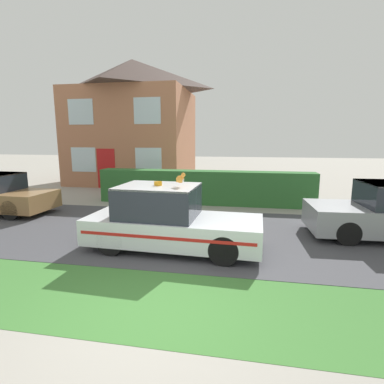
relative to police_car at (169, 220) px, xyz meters
name	(u,v)px	position (x,y,z in m)	size (l,w,h in m)	color
ground_plane	(151,313)	(0.41, -2.70, -0.71)	(80.00, 80.00, 0.00)	gray
road_strip	(195,233)	(0.41, 1.31, -0.70)	(28.00, 5.24, 0.01)	#424247
lawn_verge	(157,302)	(0.41, -2.38, -0.70)	(28.00, 2.15, 0.01)	#3D7533
garden_hedge	(204,187)	(0.12, 5.18, -0.03)	(8.65, 0.77, 1.35)	#2D662D
police_car	(169,220)	(0.00, 0.00, 0.00)	(4.19, 1.77, 1.62)	black
cat	(181,179)	(0.33, -0.12, 1.03)	(0.25, 0.22, 0.25)	orange
house_left	(134,121)	(-4.99, 10.91, 2.95)	(6.92, 5.93, 7.19)	#A86B4C
wheelie_bin	(286,193)	(3.35, 5.32, -0.17)	(0.76, 0.84, 1.06)	#474C8C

